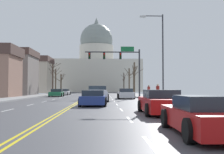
% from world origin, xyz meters
% --- Properties ---
extents(ground, '(20.00, 180.00, 0.20)m').
position_xyz_m(ground, '(0.00, -0.00, 0.02)').
color(ground, '#48484D').
extents(signal_gantry, '(7.91, 0.41, 7.18)m').
position_xyz_m(signal_gantry, '(4.83, 13.37, 5.32)').
color(signal_gantry, '#28282D').
rests_on(signal_gantry, ground).
extents(street_lamp_right, '(2.31, 0.24, 8.43)m').
position_xyz_m(street_lamp_right, '(7.92, 0.71, 5.09)').
color(street_lamp_right, '#333338').
rests_on(street_lamp_right, ground).
extents(capitol_building, '(30.61, 23.88, 27.15)m').
position_xyz_m(capitol_building, '(0.00, 73.56, 8.27)').
color(capitol_building, beige).
rests_on(capitol_building, ground).
extents(sedan_near_00, '(2.09, 4.27, 1.29)m').
position_xyz_m(sedan_near_00, '(5.25, 8.99, 0.61)').
color(sedan_near_00, silver).
rests_on(sedan_near_00, ground).
extents(pickup_truck_near_01, '(2.27, 5.25, 1.57)m').
position_xyz_m(pickup_truck_near_01, '(1.79, 2.32, 0.71)').
color(pickup_truck_near_01, silver).
rests_on(pickup_truck_near_01, ground).
extents(sedan_near_02, '(2.13, 4.47, 1.18)m').
position_xyz_m(sedan_near_02, '(1.61, -4.29, 0.56)').
color(sedan_near_02, navy).
rests_on(sedan_near_02, ground).
extents(sedan_near_03, '(2.05, 4.69, 1.27)m').
position_xyz_m(sedan_near_03, '(5.40, -11.16, 0.60)').
color(sedan_near_03, '#B71414').
rests_on(sedan_near_03, ground).
extents(sedan_near_04, '(2.00, 4.47, 1.15)m').
position_xyz_m(sedan_near_04, '(5.35, -17.55, 0.54)').
color(sedan_near_04, '#B71414').
rests_on(sedan_near_04, ground).
extents(sedan_oncoming_00, '(2.17, 4.52, 1.21)m').
position_xyz_m(sedan_oncoming_00, '(-5.00, 18.08, 0.56)').
color(sedan_oncoming_00, '#1E7247').
rests_on(sedan_oncoming_00, ground).
extents(sedan_oncoming_01, '(2.19, 4.62, 1.15)m').
position_xyz_m(sedan_oncoming_01, '(-5.16, 27.53, 0.55)').
color(sedan_oncoming_01, silver).
rests_on(sedan_oncoming_01, ground).
extents(flank_building_01, '(9.41, 9.90, 9.73)m').
position_xyz_m(flank_building_01, '(-16.52, 49.70, 4.92)').
color(flank_building_01, '#B2A38E').
rests_on(flank_building_01, ground).
extents(flank_building_02, '(10.94, 8.48, 8.48)m').
position_xyz_m(flank_building_02, '(-16.00, 26.33, 4.28)').
color(flank_building_02, slate).
rests_on(flank_building_02, ground).
extents(bare_tree_00, '(1.15, 1.55, 5.43)m').
position_xyz_m(bare_tree_00, '(8.48, 27.57, 2.57)').
color(bare_tree_00, '#4C3D2D').
rests_on(bare_tree_00, ground).
extents(bare_tree_01, '(2.44, 1.35, 6.51)m').
position_xyz_m(bare_tree_01, '(-8.12, 31.76, 3.54)').
color(bare_tree_01, '#423328').
rests_on(bare_tree_01, ground).
extents(bare_tree_02, '(2.17, 2.70, 5.78)m').
position_xyz_m(bare_tree_02, '(7.96, 22.55, 3.28)').
color(bare_tree_02, '#4C3D2D').
rests_on(bare_tree_02, ground).
extents(bare_tree_03, '(2.91, 1.98, 4.75)m').
position_xyz_m(bare_tree_03, '(-7.88, 41.34, 2.60)').
color(bare_tree_03, brown).
rests_on(bare_tree_03, ground).
extents(bare_tree_04, '(1.59, 2.79, 5.50)m').
position_xyz_m(bare_tree_04, '(8.06, 48.34, 3.07)').
color(bare_tree_04, '#423328').
rests_on(bare_tree_04, ground).
extents(bare_tree_05, '(2.31, 1.72, 5.85)m').
position_xyz_m(bare_tree_05, '(-8.45, 37.12, 3.08)').
color(bare_tree_05, '#4C3D2D').
rests_on(bare_tree_05, ground).
extents(bare_tree_06, '(2.47, 1.89, 6.15)m').
position_xyz_m(bare_tree_06, '(8.96, 42.47, 3.37)').
color(bare_tree_06, '#4C3D2D').
rests_on(bare_tree_06, ground).
extents(pedestrian_00, '(0.35, 0.34, 1.60)m').
position_xyz_m(pedestrian_00, '(8.23, 9.17, 1.02)').
color(pedestrian_00, '#33333D').
rests_on(pedestrian_00, ground).
extents(pedestrian_01, '(0.35, 0.34, 1.64)m').
position_xyz_m(pedestrian_01, '(7.90, 1.82, 1.05)').
color(pedestrian_01, '#4C4238').
rests_on(pedestrian_01, ground).
extents(bicycle_parked, '(0.12, 1.77, 0.85)m').
position_xyz_m(bicycle_parked, '(7.90, -1.66, 0.49)').
color(bicycle_parked, black).
rests_on(bicycle_parked, ground).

